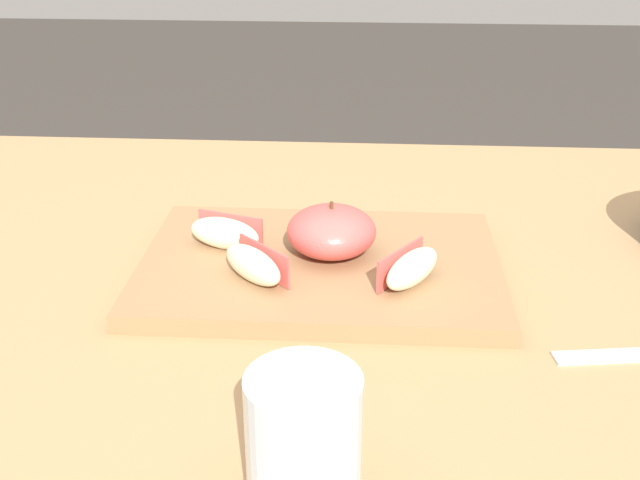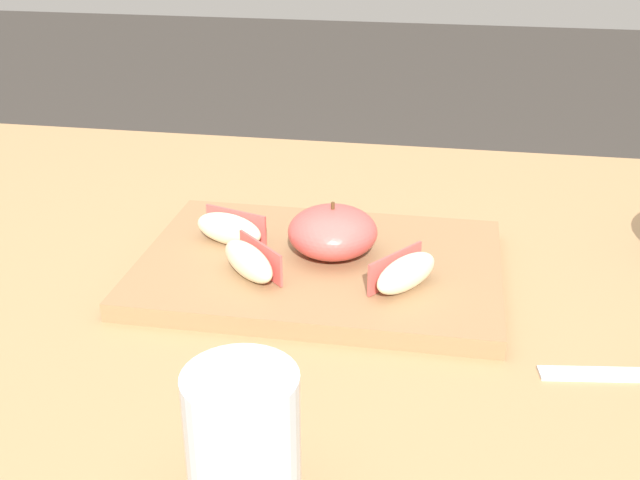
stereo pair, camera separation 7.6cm
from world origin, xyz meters
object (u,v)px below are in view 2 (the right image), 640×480
at_px(apple_half_skin_up, 333,232).
at_px(apple_wedge_middle, 405,273).
at_px(apple_wedge_back, 249,261).
at_px(cutting_board, 320,267).
at_px(drinking_glass_water, 243,450).
at_px(apple_wedge_near_knife, 229,229).

distance_m(apple_half_skin_up, apple_wedge_middle, 0.10).
xyz_separation_m(apple_half_skin_up, apple_wedge_back, (-0.07, -0.06, -0.01)).
bearing_deg(cutting_board, apple_wedge_middle, -28.52).
height_order(apple_half_skin_up, drinking_glass_water, drinking_glass_water).
bearing_deg(cutting_board, apple_half_skin_up, 49.12).
relative_size(cutting_board, apple_wedge_back, 4.93).
relative_size(cutting_board, apple_wedge_middle, 4.68).
height_order(apple_wedge_middle, drinking_glass_water, drinking_glass_water).
distance_m(apple_half_skin_up, apple_wedge_near_knife, 0.11).
bearing_deg(apple_wedge_middle, cutting_board, 151.48).
distance_m(cutting_board, apple_half_skin_up, 0.04).
bearing_deg(drinking_glass_water, cutting_board, 92.08).
bearing_deg(apple_wedge_back, apple_wedge_middle, 0.80).
xyz_separation_m(apple_wedge_middle, apple_wedge_back, (-0.14, -0.00, 0.00)).
height_order(cutting_board, drinking_glass_water, drinking_glass_water).
relative_size(cutting_board, drinking_glass_water, 3.32).
height_order(cutting_board, apple_wedge_back, apple_wedge_back).
relative_size(apple_wedge_middle, drinking_glass_water, 0.71).
relative_size(apple_wedge_near_knife, apple_wedge_middle, 1.05).
bearing_deg(apple_half_skin_up, apple_wedge_near_knife, 177.00).
relative_size(apple_half_skin_up, apple_wedge_back, 1.24).
bearing_deg(drinking_glass_water, apple_wedge_near_knife, 107.51).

